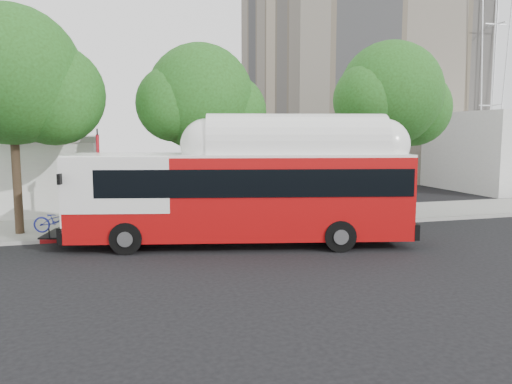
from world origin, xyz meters
TOP-DOWN VIEW (x-y plane):
  - ground at (0.00, 0.00)m, footprint 120.00×120.00m
  - sidewalk at (0.00, 6.50)m, footprint 60.00×5.00m
  - curb_strip at (0.00, 3.90)m, footprint 60.00×0.30m
  - red_curb_segment at (-3.00, 3.90)m, footprint 10.00×0.32m
  - street_tree_left at (-8.53, 5.56)m, footprint 6.67×5.80m
  - street_tree_mid at (-0.59, 6.06)m, footprint 5.75×5.00m
  - street_tree_right at (9.44, 5.86)m, footprint 6.21×5.40m
  - transit_bus at (-0.14, 1.31)m, footprint 14.30×5.75m
  - signal_pole at (-5.64, 4.49)m, footprint 0.13×0.44m

SIDE VIEW (x-z plane):
  - ground at x=0.00m, z-range 0.00..0.00m
  - sidewalk at x=0.00m, z-range 0.00..0.15m
  - curb_strip at x=0.00m, z-range 0.00..0.15m
  - red_curb_segment at x=-3.00m, z-range 0.00..0.16m
  - transit_bus at x=-0.14m, z-range -0.14..4.04m
  - signal_pole at x=-5.64m, z-range 0.06..4.69m
  - street_tree_mid at x=-0.59m, z-range 1.60..10.22m
  - street_tree_right at x=9.44m, z-range 1.67..10.85m
  - street_tree_left at x=-8.53m, z-range 1.73..11.47m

